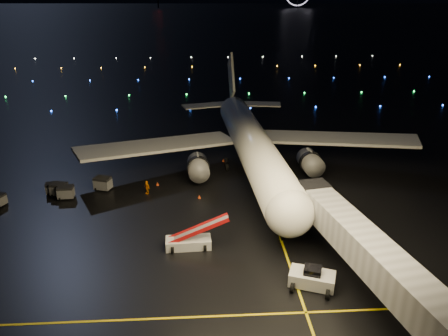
{
  "coord_description": "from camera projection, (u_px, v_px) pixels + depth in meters",
  "views": [
    {
      "loc": [
        2.93,
        -40.34,
        26.3
      ],
      "look_at": [
        6.07,
        12.0,
        5.0
      ],
      "focal_mm": 35.0,
      "sensor_mm": 36.0,
      "label": 1
    }
  ],
  "objects": [
    {
      "name": "lane_centre",
      "position": [
        265.0,
        192.0,
        61.58
      ],
      "size": [
        0.25,
        80.0,
        0.02
      ],
      "primitive_type": "cube",
      "color": "#DCBF0A",
      "rests_on": "ground"
    },
    {
      "name": "safety_cone_1",
      "position": [
        223.0,
        160.0,
        72.51
      ],
      "size": [
        0.42,
        0.42,
        0.45
      ],
      "primitive_type": "cone",
      "rotation": [
        0.0,
        0.0,
        -0.08
      ],
      "color": "#E34613",
      "rests_on": "ground"
    },
    {
      "name": "taxiway_lights",
      "position": [
        189.0,
        76.0,
        145.0
      ],
      "size": [
        164.0,
        92.0,
        0.36
      ],
      "primitive_type": null,
      "color": "black",
      "rests_on": "ground"
    },
    {
      "name": "crew_c",
      "position": [
        147.0,
        187.0,
        60.67
      ],
      "size": [
        1.12,
        1.15,
        1.94
      ],
      "primitive_type": "imported",
      "rotation": [
        0.0,
        0.0,
        -0.82
      ],
      "color": "orange",
      "rests_on": "ground"
    },
    {
      "name": "lane_cross",
      "position": [
        111.0,
        321.0,
        37.52
      ],
      "size": [
        60.0,
        0.25,
        0.02
      ],
      "primitive_type": "cube",
      "color": "#DCBF0A",
      "rests_on": "ground"
    },
    {
      "name": "baggage_cart_0",
      "position": [
        66.0,
        192.0,
        59.36
      ],
      "size": [
        2.16,
        1.56,
        1.77
      ],
      "primitive_type": "cube",
      "rotation": [
        0.0,
        0.0,
        0.05
      ],
      "color": "gray",
      "rests_on": "ground"
    },
    {
      "name": "baggage_cart_1",
      "position": [
        103.0,
        184.0,
        61.92
      ],
      "size": [
        2.62,
        2.2,
        1.9
      ],
      "primitive_type": "cube",
      "rotation": [
        0.0,
        0.0,
        -0.33
      ],
      "color": "gray",
      "rests_on": "ground"
    },
    {
      "name": "safety_cone_3",
      "position": [
        99.0,
        148.0,
        77.97
      ],
      "size": [
        0.58,
        0.58,
        0.52
      ],
      "primitive_type": "cone",
      "rotation": [
        0.0,
        0.0,
        0.31
      ],
      "color": "#E34613",
      "rests_on": "ground"
    },
    {
      "name": "ground",
      "position": [
        193.0,
        29.0,
        324.48
      ],
      "size": [
        2000.0,
        2000.0,
        0.0
      ],
      "primitive_type": "plane",
      "color": "black",
      "rests_on": "ground"
    },
    {
      "name": "safety_cone_2",
      "position": [
        158.0,
        184.0,
        63.58
      ],
      "size": [
        0.45,
        0.45,
        0.5
      ],
      "primitive_type": "cone",
      "rotation": [
        0.0,
        0.0,
        0.01
      ],
      "color": "#E34613",
      "rests_on": "ground"
    },
    {
      "name": "baggage_cart_2",
      "position": [
        53.0,
        188.0,
        60.78
      ],
      "size": [
        2.12,
        1.69,
        1.6
      ],
      "primitive_type": "cube",
      "rotation": [
        0.0,
        0.0,
        0.22
      ],
      "color": "gray",
      "rests_on": "ground"
    },
    {
      "name": "safety_cone_0",
      "position": [
        199.0,
        197.0,
        59.62
      ],
      "size": [
        0.45,
        0.45,
        0.48
      ],
      "primitive_type": "cone",
      "rotation": [
        0.0,
        0.0,
        -0.06
      ],
      "color": "#E34613",
      "rests_on": "ground"
    },
    {
      "name": "pushback_tug",
      "position": [
        312.0,
        277.0,
        41.64
      ],
      "size": [
        4.79,
        3.61,
        2.04
      ],
      "primitive_type": "cube",
      "rotation": [
        0.0,
        0.0,
        -0.36
      ],
      "color": "silver",
      "rests_on": "ground"
    },
    {
      "name": "airliner",
      "position": [
        249.0,
        120.0,
        68.27
      ],
      "size": [
        56.37,
        53.84,
        15.18
      ],
      "primitive_type": null,
      "rotation": [
        0.0,
        0.0,
        0.06
      ],
      "color": "white",
      "rests_on": "ground"
    },
    {
      "name": "belt_loader",
      "position": [
        188.0,
        233.0,
        47.62
      ],
      "size": [
        7.36,
        2.31,
        3.53
      ],
      "primitive_type": null,
      "rotation": [
        0.0,
        0.0,
        0.04
      ],
      "color": "silver",
      "rests_on": "ground"
    },
    {
      "name": "baggage_cart_3",
      "position": [
        59.0,
        189.0,
        60.16
      ],
      "size": [
        2.36,
        1.84,
        1.82
      ],
      "primitive_type": "cube",
      "rotation": [
        0.0,
        0.0,
        -0.17
      ],
      "color": "gray",
      "rests_on": "ground"
    }
  ]
}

